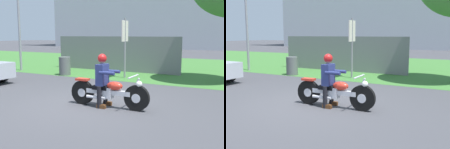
% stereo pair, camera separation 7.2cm
% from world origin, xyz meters
% --- Properties ---
extents(ground, '(120.00, 120.00, 0.00)m').
position_xyz_m(ground, '(0.00, 0.00, 0.00)').
color(ground, '#424247').
extents(grass_verge, '(60.00, 12.00, 0.01)m').
position_xyz_m(grass_verge, '(0.00, 9.80, 0.00)').
color(grass_verge, '#3D7533').
rests_on(grass_verge, ground).
extents(motorcycle_lead, '(2.25, 0.66, 0.89)m').
position_xyz_m(motorcycle_lead, '(0.69, 0.07, 0.40)').
color(motorcycle_lead, black).
rests_on(motorcycle_lead, ground).
extents(rider_lead, '(0.56, 0.48, 1.41)m').
position_xyz_m(rider_lead, '(0.52, 0.07, 0.82)').
color(rider_lead, black).
rests_on(rider_lead, ground).
extents(trash_can, '(0.54, 0.54, 0.86)m').
position_xyz_m(trash_can, '(-3.89, 4.12, 0.43)').
color(trash_can, '#595E5B').
rests_on(trash_can, ground).
extents(sign_banner, '(0.08, 0.60, 2.60)m').
position_xyz_m(sign_banner, '(-1.03, 4.69, 1.72)').
color(sign_banner, gray).
rests_on(sign_banner, ground).
extents(fence_segment, '(7.00, 0.06, 1.80)m').
position_xyz_m(fence_segment, '(-2.49, 6.52, 0.90)').
color(fence_segment, slate).
rests_on(fence_segment, ground).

